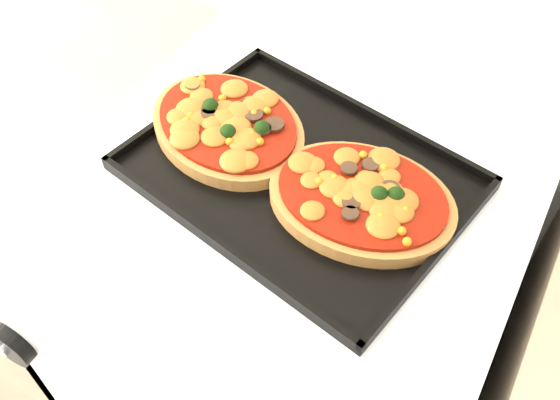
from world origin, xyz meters
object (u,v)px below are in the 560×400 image
Objects in this scene: baking_tray at (299,173)px; pizza_right at (362,197)px; pizza_left at (228,125)px; stove at (288,346)px.

pizza_right reaches higher than baking_tray.
pizza_left and pizza_right have the same top height.
stove is 0.49m from pizza_right.
stove is 2.21× the size of baking_tray.
baking_tray is at bearing 173.71° from pizza_right.
pizza_left is (-0.12, 0.03, 0.48)m from stove.
stove is at bearing -93.36° from baking_tray.
pizza_left is (-0.12, 0.02, 0.02)m from baking_tray.
baking_tray is 0.12m from pizza_left.
baking_tray is (0.00, 0.01, 0.47)m from stove.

